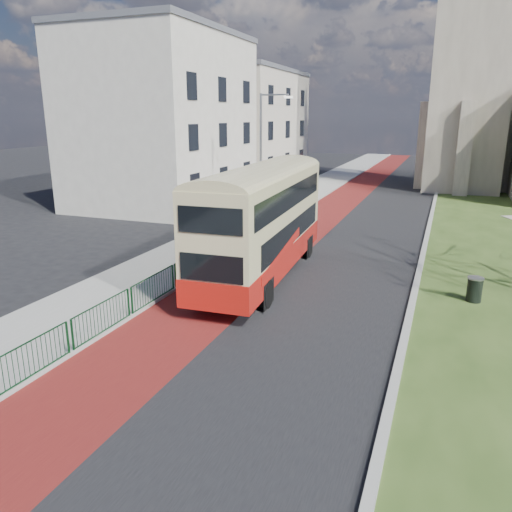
% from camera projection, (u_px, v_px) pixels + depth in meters
% --- Properties ---
extents(ground, '(160.00, 160.00, 0.00)m').
position_uv_depth(ground, '(195.00, 342.00, 15.54)').
color(ground, black).
rests_on(ground, ground).
extents(road_carriageway, '(9.00, 120.00, 0.01)m').
position_uv_depth(road_carriageway, '(356.00, 222.00, 33.00)').
color(road_carriageway, black).
rests_on(road_carriageway, ground).
extents(bus_lane, '(3.40, 120.00, 0.01)m').
position_uv_depth(bus_lane, '(316.00, 219.00, 33.93)').
color(bus_lane, '#591414').
rests_on(bus_lane, ground).
extents(pavement_west, '(4.00, 120.00, 0.12)m').
position_uv_depth(pavement_west, '(264.00, 214.00, 35.22)').
color(pavement_west, gray).
rests_on(pavement_west, ground).
extents(kerb_west, '(0.25, 120.00, 0.13)m').
position_uv_depth(kerb_west, '(291.00, 216.00, 34.53)').
color(kerb_west, '#999993').
rests_on(kerb_west, ground).
extents(kerb_east, '(0.25, 80.00, 0.13)m').
position_uv_depth(kerb_east, '(430.00, 220.00, 33.20)').
color(kerb_east, '#999993').
rests_on(kerb_east, ground).
extents(pedestrian_railing, '(0.07, 24.00, 1.12)m').
position_uv_depth(pedestrian_railing, '(175.00, 277.00, 20.00)').
color(pedestrian_railing, '#0D3C1A').
rests_on(pedestrian_railing, ground).
extents(street_block_near, '(10.30, 14.30, 13.00)m').
position_uv_depth(street_block_near, '(163.00, 119.00, 38.35)').
color(street_block_near, beige).
rests_on(street_block_near, ground).
extents(street_block_far, '(10.30, 16.30, 11.50)m').
position_uv_depth(street_block_far, '(243.00, 125.00, 52.94)').
color(street_block_far, beige).
rests_on(street_block_far, ground).
extents(streetlamp, '(2.13, 0.18, 8.00)m').
position_uv_depth(streetlamp, '(263.00, 151.00, 31.96)').
color(streetlamp, gray).
rests_on(streetlamp, pavement_west).
extents(bus, '(3.14, 11.26, 4.66)m').
position_uv_depth(bus, '(263.00, 217.00, 21.02)').
color(bus, '#AA160F').
rests_on(bus, ground).
extents(litter_bin, '(0.69, 0.69, 0.94)m').
position_uv_depth(litter_bin, '(475.00, 289.00, 18.68)').
color(litter_bin, black).
rests_on(litter_bin, grass_green).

